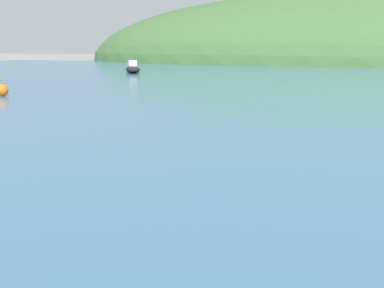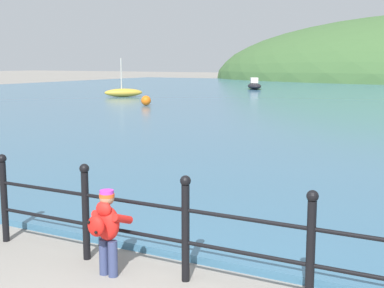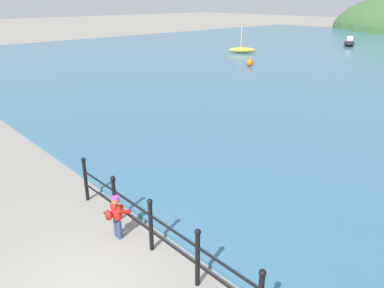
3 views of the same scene
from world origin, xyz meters
TOP-DOWN VIEW (x-y plane):
  - water at (0.00, 32.00)m, footprint 80.00×60.00m
  - far_hillside at (0.00, 68.75)m, footprint 62.17×34.19m
  - boat_nearest_quay at (-14.14, 38.67)m, footprint 2.46×3.36m
  - mooring_buoy at (-12.91, 20.27)m, footprint 0.52×0.52m

SIDE VIEW (x-z plane):
  - far_hillside at x=0.00m, z-range -8.34..8.34m
  - water at x=0.00m, z-range 0.00..0.10m
  - mooring_buoy at x=-12.91m, z-range 0.10..0.62m
  - boat_nearest_quay at x=-14.14m, z-range -0.07..0.88m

